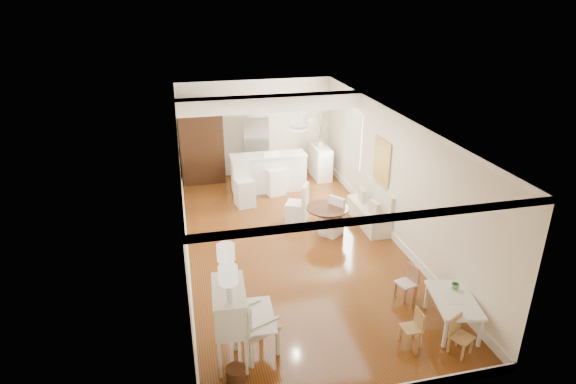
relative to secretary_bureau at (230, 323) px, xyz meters
name	(u,v)px	position (x,y,z in m)	size (l,w,h in m)	color
room	(290,153)	(1.74, 3.52, 1.38)	(9.00, 9.04, 2.82)	brown
secretary_bureau	(230,323)	(0.00, 0.00, 0.00)	(0.94, 0.96, 1.21)	white
gustavian_armchair	(256,324)	(0.37, -0.01, -0.08)	(0.60, 0.60, 1.05)	silver
wicker_basket	(236,376)	(-0.02, -0.59, -0.46)	(0.29, 0.29, 0.29)	#502D19
kids_table	(452,312)	(3.60, -0.13, -0.33)	(0.66, 1.09, 0.55)	white
kids_chair_a	(411,328)	(2.76, -0.36, -0.30)	(0.29, 0.29, 0.60)	#AB844D
kids_chair_b	(406,283)	(3.22, 0.76, -0.28)	(0.31, 0.31, 0.65)	#A46E4A
kids_chair_c	(462,336)	(3.40, -0.74, -0.29)	(0.30, 0.30, 0.62)	tan
banquette	(369,205)	(3.69, 3.70, -0.11)	(0.52, 1.60, 0.98)	silver
dining_table	(327,220)	(2.60, 3.47, -0.28)	(0.95, 0.95, 0.65)	#4D2618
slip_chair_near	(332,217)	(2.68, 3.42, -0.18)	(0.40, 0.42, 0.85)	white
slip_chair_far	(297,203)	(2.07, 4.23, -0.12)	(0.46, 0.48, 0.96)	white
breakfast_counter	(269,172)	(1.80, 6.30, -0.09)	(2.05, 0.65, 1.03)	white
bar_stool_left	(244,185)	(1.00, 5.41, -0.04)	(0.45, 0.45, 1.13)	silver
bar_stool_right	(274,174)	(1.90, 6.00, -0.02)	(0.46, 0.46, 1.16)	white
pantry_cabinet	(202,143)	(0.10, 7.38, 0.55)	(1.20, 0.60, 2.30)	#381E11
fridge	(268,147)	(2.00, 7.35, 0.30)	(0.75, 0.65, 1.80)	silver
sideboard	(320,162)	(3.46, 6.91, -0.13)	(0.44, 0.99, 0.94)	white
pencil_cup	(455,286)	(3.75, 0.11, -0.01)	(0.13, 0.13, 0.10)	#5FA365
branch_vase	(320,143)	(3.44, 6.93, 0.43)	(0.18, 0.18, 0.18)	silver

